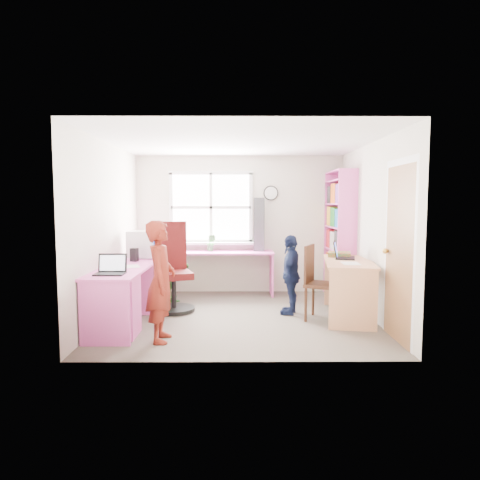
{
  "coord_description": "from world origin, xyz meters",
  "views": [
    {
      "loc": [
        -0.04,
        -5.83,
        1.58
      ],
      "look_at": [
        0.0,
        0.25,
        1.05
      ],
      "focal_mm": 32.0,
      "sensor_mm": 36.0,
      "label": 1
    }
  ],
  "objects_px": {
    "crt_monitor": "(144,244)",
    "swivel_chair": "(172,273)",
    "wooden_chair": "(318,279)",
    "laptop_left": "(111,269)",
    "right_desk": "(348,276)",
    "cd_tower": "(259,224)",
    "person_red": "(161,281)",
    "bookshelf": "(339,238)",
    "person_navy": "(291,275)",
    "l_desk": "(141,289)",
    "potted_plant": "(211,243)",
    "laptop_right": "(341,254)",
    "person_green": "(174,263)"
  },
  "relations": [
    {
      "from": "crt_monitor",
      "to": "swivel_chair",
      "type": "bearing_deg",
      "value": -15.5
    },
    {
      "from": "wooden_chair",
      "to": "laptop_left",
      "type": "height_order",
      "value": "wooden_chair"
    },
    {
      "from": "right_desk",
      "to": "cd_tower",
      "type": "relative_size",
      "value": 1.58
    },
    {
      "from": "wooden_chair",
      "to": "right_desk",
      "type": "bearing_deg",
      "value": 40.28
    },
    {
      "from": "crt_monitor",
      "to": "person_red",
      "type": "relative_size",
      "value": 0.34
    },
    {
      "from": "bookshelf",
      "to": "laptop_left",
      "type": "bearing_deg",
      "value": -147.04
    },
    {
      "from": "bookshelf",
      "to": "person_navy",
      "type": "bearing_deg",
      "value": -132.16
    },
    {
      "from": "l_desk",
      "to": "potted_plant",
      "type": "relative_size",
      "value": 10.18
    },
    {
      "from": "right_desk",
      "to": "laptop_right",
      "type": "xyz_separation_m",
      "value": [
        -0.05,
        0.22,
        0.27
      ]
    },
    {
      "from": "bookshelf",
      "to": "potted_plant",
      "type": "relative_size",
      "value": 7.25
    },
    {
      "from": "potted_plant",
      "to": "person_navy",
      "type": "bearing_deg",
      "value": -47.35
    },
    {
      "from": "wooden_chair",
      "to": "person_red",
      "type": "relative_size",
      "value": 0.73
    },
    {
      "from": "bookshelf",
      "to": "swivel_chair",
      "type": "bearing_deg",
      "value": -163.04
    },
    {
      "from": "swivel_chair",
      "to": "cd_tower",
      "type": "relative_size",
      "value": 1.42
    },
    {
      "from": "crt_monitor",
      "to": "person_green",
      "type": "xyz_separation_m",
      "value": [
        0.39,
        0.44,
        -0.34
      ]
    },
    {
      "from": "right_desk",
      "to": "laptop_right",
      "type": "distance_m",
      "value": 0.36
    },
    {
      "from": "l_desk",
      "to": "person_navy",
      "type": "xyz_separation_m",
      "value": [
        2.03,
        0.45,
        0.11
      ]
    },
    {
      "from": "swivel_chair",
      "to": "right_desk",
      "type": "bearing_deg",
      "value": -28.42
    },
    {
      "from": "person_navy",
      "to": "person_red",
      "type": "bearing_deg",
      "value": -37.53
    },
    {
      "from": "wooden_chair",
      "to": "crt_monitor",
      "type": "relative_size",
      "value": 2.17
    },
    {
      "from": "bookshelf",
      "to": "person_navy",
      "type": "height_order",
      "value": "bookshelf"
    },
    {
      "from": "right_desk",
      "to": "swivel_chair",
      "type": "bearing_deg",
      "value": -179.8
    },
    {
      "from": "cd_tower",
      "to": "potted_plant",
      "type": "bearing_deg",
      "value": -172.33
    },
    {
      "from": "swivel_chair",
      "to": "person_navy",
      "type": "bearing_deg",
      "value": -26.62
    },
    {
      "from": "wooden_chair",
      "to": "person_green",
      "type": "distance_m",
      "value": 2.41
    },
    {
      "from": "wooden_chair",
      "to": "laptop_left",
      "type": "bearing_deg",
      "value": -139.12
    },
    {
      "from": "l_desk",
      "to": "person_green",
      "type": "bearing_deg",
      "value": 79.41
    },
    {
      "from": "person_green",
      "to": "crt_monitor",
      "type": "bearing_deg",
      "value": 127.54
    },
    {
      "from": "cd_tower",
      "to": "person_red",
      "type": "relative_size",
      "value": 0.66
    },
    {
      "from": "l_desk",
      "to": "swivel_chair",
      "type": "relative_size",
      "value": 2.27
    },
    {
      "from": "wooden_chair",
      "to": "person_navy",
      "type": "xyz_separation_m",
      "value": [
        -0.33,
        0.3,
        0.02
      ]
    },
    {
      "from": "laptop_right",
      "to": "person_red",
      "type": "distance_m",
      "value": 2.67
    },
    {
      "from": "crt_monitor",
      "to": "laptop_left",
      "type": "distance_m",
      "value": 1.47
    },
    {
      "from": "crt_monitor",
      "to": "person_red",
      "type": "bearing_deg",
      "value": -62.32
    },
    {
      "from": "l_desk",
      "to": "right_desk",
      "type": "height_order",
      "value": "right_desk"
    },
    {
      "from": "wooden_chair",
      "to": "potted_plant",
      "type": "distance_m",
      "value": 2.26
    },
    {
      "from": "bookshelf",
      "to": "person_red",
      "type": "distance_m",
      "value": 3.4
    },
    {
      "from": "laptop_left",
      "to": "crt_monitor",
      "type": "bearing_deg",
      "value": 86.71
    },
    {
      "from": "bookshelf",
      "to": "cd_tower",
      "type": "height_order",
      "value": "bookshelf"
    },
    {
      "from": "right_desk",
      "to": "person_red",
      "type": "distance_m",
      "value": 2.61
    },
    {
      "from": "wooden_chair",
      "to": "crt_monitor",
      "type": "distance_m",
      "value": 2.64
    },
    {
      "from": "person_green",
      "to": "bookshelf",
      "type": "bearing_deg",
      "value": -97.53
    },
    {
      "from": "bookshelf",
      "to": "laptop_right",
      "type": "relative_size",
      "value": 4.97
    },
    {
      "from": "laptop_left",
      "to": "potted_plant",
      "type": "bearing_deg",
      "value": 65.69
    },
    {
      "from": "swivel_chair",
      "to": "laptop_left",
      "type": "xyz_separation_m",
      "value": [
        -0.53,
        -1.25,
        0.25
      ]
    },
    {
      "from": "wooden_chair",
      "to": "laptop_right",
      "type": "xyz_separation_m",
      "value": [
        0.4,
        0.35,
        0.3
      ]
    },
    {
      "from": "laptop_left",
      "to": "laptop_right",
      "type": "height_order",
      "value": "laptop_right"
    },
    {
      "from": "crt_monitor",
      "to": "laptop_left",
      "type": "relative_size",
      "value": 1.38
    },
    {
      "from": "l_desk",
      "to": "person_navy",
      "type": "relative_size",
      "value": 2.61
    },
    {
      "from": "person_red",
      "to": "person_green",
      "type": "relative_size",
      "value": 1.12
    }
  ]
}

